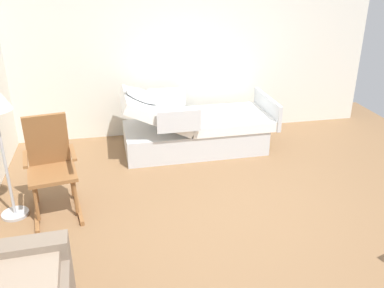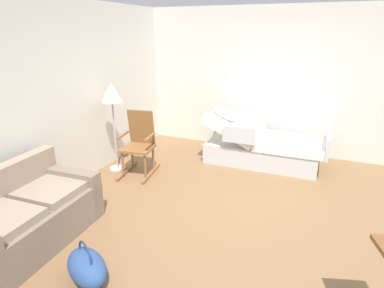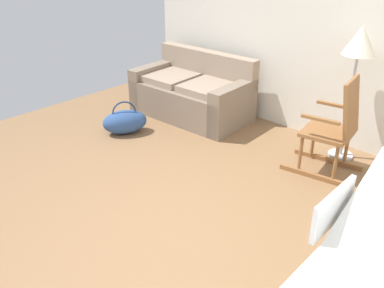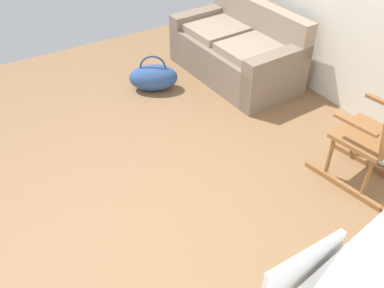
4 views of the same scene
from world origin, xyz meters
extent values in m
plane|color=olive|center=(0.00, 0.00, 0.00)|extent=(6.60, 6.60, 0.00)
cube|color=silver|center=(2.59, 0.00, 1.35)|extent=(0.10, 5.48, 2.70)
cube|color=silver|center=(1.83, 0.14, 0.17)|extent=(0.90, 1.94, 0.35)
cube|color=white|center=(1.84, -0.33, 0.42)|extent=(0.93, 1.17, 0.14)
cube|color=white|center=(1.82, 0.67, 0.62)|extent=(0.92, 0.93, 0.53)
ellipsoid|color=white|center=(1.82, 0.84, 0.84)|extent=(0.35, 0.50, 0.33)
cube|color=silver|center=(1.32, 0.44, 0.63)|extent=(0.04, 0.56, 0.28)
cube|color=silver|center=(2.33, 0.45, 0.63)|extent=(0.04, 0.56, 0.28)
cube|color=silver|center=(1.85, -0.93, 0.53)|extent=(0.95, 0.06, 0.36)
cylinder|color=black|center=(1.46, 0.93, 0.05)|extent=(0.10, 0.10, 0.10)
cylinder|color=black|center=(2.18, 0.94, 0.05)|extent=(0.10, 0.10, 0.10)
cylinder|color=black|center=(1.48, -0.66, 0.05)|extent=(0.10, 0.10, 0.10)
cylinder|color=black|center=(2.20, -0.65, 0.05)|extent=(0.10, 0.10, 0.10)
cube|color=gray|center=(-1.16, 2.02, 0.49)|extent=(0.70, 0.68, 0.10)
cube|color=#7D6C5C|center=(-0.82, 2.08, 0.30)|extent=(0.22, 0.86, 0.60)
cube|color=brown|center=(0.51, 2.12, 0.03)|extent=(0.76, 0.16, 0.05)
cube|color=brown|center=(0.58, 1.70, 0.03)|extent=(0.76, 0.16, 0.05)
cylinder|color=brown|center=(0.39, 1.69, 0.25)|extent=(0.04, 0.04, 0.40)
cylinder|color=brown|center=(0.33, 2.07, 0.25)|extent=(0.04, 0.04, 0.40)
cylinder|color=brown|center=(0.75, 1.75, 0.25)|extent=(0.04, 0.04, 0.40)
cylinder|color=brown|center=(0.69, 2.13, 0.25)|extent=(0.04, 0.04, 0.40)
cube|color=brown|center=(0.54, 1.91, 0.45)|extent=(0.53, 0.55, 0.04)
cube|color=brown|center=(0.74, 1.94, 0.75)|extent=(0.19, 0.45, 0.60)
cube|color=brown|center=(0.56, 1.68, 0.67)|extent=(0.39, 0.11, 0.03)
cube|color=brown|center=(0.48, 2.14, 0.67)|extent=(0.39, 0.11, 0.03)
cylinder|color=#B2B5BA|center=(0.55, 2.35, 0.01)|extent=(0.28, 0.28, 0.03)
cylinder|color=#B2B5BA|center=(0.55, 2.35, 0.60)|extent=(0.03, 0.03, 1.15)
camera|label=1|loc=(-3.51, 1.25, 2.50)|focal=39.18mm
camera|label=2|loc=(-3.65, -0.84, 2.27)|focal=30.26mm
camera|label=3|loc=(2.24, -1.94, 2.31)|focal=39.50mm
camera|label=4|loc=(2.24, -0.84, 2.65)|focal=40.40mm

